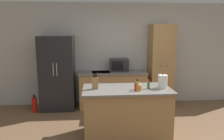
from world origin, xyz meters
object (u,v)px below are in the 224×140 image
microwave (119,65)px  spice_bottle_amber_oil (136,87)px  pantry_cabinet (160,66)px  refrigerator (58,73)px  spice_bottle_short_red (137,85)px  spice_bottle_tall_dark (140,88)px  knife_block (95,83)px  spice_bottle_green_herb (148,85)px  kettle (163,82)px  fire_extinguisher (34,105)px

microwave → spice_bottle_amber_oil: 1.87m
pantry_cabinet → refrigerator: bearing=-179.2°
spice_bottle_short_red → microwave: bearing=94.0°
refrigerator → microwave: size_ratio=3.91×
spice_bottle_tall_dark → spice_bottle_short_red: spice_bottle_short_red is taller
spice_bottle_amber_oil → refrigerator: bearing=132.2°
pantry_cabinet → knife_block: bearing=-136.1°
knife_block → spice_bottle_green_herb: knife_block is taller
microwave → knife_block: size_ratio=1.55×
spice_bottle_short_red → kettle: bearing=4.0°
knife_block → kettle: bearing=-1.7°
spice_bottle_amber_oil → kettle: 0.54m
spice_bottle_tall_dark → spice_bottle_green_herb: bearing=33.8°
kettle → knife_block: bearing=178.3°
pantry_cabinet → spice_bottle_tall_dark: size_ratio=17.95×
fire_extinguisher → spice_bottle_short_red: bearing=-32.7°
refrigerator → fire_extinguisher: size_ratio=4.19×
pantry_cabinet → microwave: (-1.04, 0.09, 0.02)m
microwave → fire_extinguisher: size_ratio=1.07×
microwave → fire_extinguisher: (-2.04, -0.36, -0.86)m
refrigerator → knife_block: (0.90, -1.55, 0.11)m
knife_block → spice_bottle_amber_oil: bearing=-15.6°
refrigerator → knife_block: 1.80m
spice_bottle_tall_dark → kettle: size_ratio=0.44×
kettle → fire_extinguisher: bearing=152.7°
knife_block → spice_bottle_short_red: bearing=-5.2°
refrigerator → spice_bottle_amber_oil: (1.58, -1.74, 0.07)m
spice_bottle_tall_dark → microwave: bearing=94.5°
refrigerator → spice_bottle_green_herb: 2.44m
spice_bottle_green_herb → kettle: (0.26, 0.02, 0.05)m
knife_block → fire_extinguisher: (-1.43, 1.32, -0.81)m
microwave → knife_block: microwave is taller
pantry_cabinet → spice_bottle_green_herb: bearing=-113.5°
spice_bottle_amber_oil → fire_extinguisher: bearing=144.4°
refrigerator → fire_extinguisher: 0.91m
microwave → knife_block: bearing=-110.0°
microwave → spice_bottle_short_red: size_ratio=2.60×
refrigerator → spice_bottle_green_herb: bearing=-41.3°
microwave → spice_bottle_green_herb: bearing=-79.4°
fire_extinguisher → refrigerator: bearing=23.8°
pantry_cabinet → spice_bottle_short_red: 1.89m
knife_block → fire_extinguisher: size_ratio=0.69×
refrigerator → fire_extinguisher: bearing=-156.2°
refrigerator → microwave: bearing=4.7°
microwave → kettle: size_ratio=1.75×
kettle → pantry_cabinet: bearing=74.3°
kettle → spice_bottle_tall_dark: bearing=-161.9°
knife_block → spice_bottle_tall_dark: knife_block is taller
refrigerator → spice_bottle_tall_dark: (1.65, -1.73, 0.05)m
refrigerator → knife_block: bearing=-60.0°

